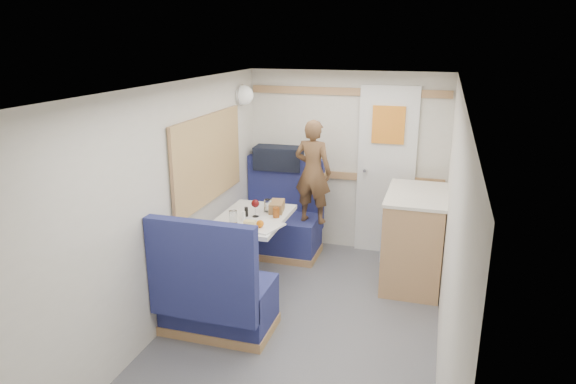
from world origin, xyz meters
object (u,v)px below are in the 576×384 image
(bench_near, at_px, (216,300))
(dome_light, at_px, (244,95))
(orange_fruit, at_px, (260,224))
(cheese_block, at_px, (250,223))
(wine_glass, at_px, (255,204))
(bread_loaf, at_px, (277,206))
(bench_far, at_px, (280,227))
(salt_grinder, at_px, (244,216))
(beer_glass, at_px, (276,212))
(tumbler_right, at_px, (268,205))
(galley_counter, at_px, (414,237))
(pepper_grinder, at_px, (246,212))
(dinette_table, at_px, (253,232))
(person, at_px, (313,172))
(tumbler_left, at_px, (233,217))
(duffel_bag, at_px, (279,158))

(bench_near, distance_m, dome_light, 2.28)
(orange_fruit, height_order, cheese_block, orange_fruit)
(wine_glass, height_order, bread_loaf, wine_glass)
(bench_far, xyz_separation_m, bench_near, (0.00, -1.73, 0.00))
(salt_grinder, bearing_deg, beer_glass, 30.69)
(salt_grinder, bearing_deg, tumbler_right, 65.47)
(galley_counter, distance_m, pepper_grinder, 1.65)
(dinette_table, distance_m, beer_glass, 0.31)
(person, height_order, tumbler_left, person)
(dinette_table, relative_size, tumbler_left, 7.90)
(dinette_table, distance_m, salt_grinder, 0.23)
(duffel_bag, bearing_deg, salt_grinder, -91.04)
(orange_fruit, bearing_deg, tumbler_right, 100.62)
(galley_counter, xyz_separation_m, beer_glass, (-1.24, -0.51, 0.30))
(bench_near, height_order, duffel_bag, duffel_bag)
(cheese_block, relative_size, pepper_grinder, 1.16)
(bench_near, height_order, person, person)
(bench_near, distance_m, person, 1.80)
(bench_near, xyz_separation_m, wine_glass, (0.03, 0.87, 0.54))
(orange_fruit, height_order, beer_glass, beer_glass)
(beer_glass, bearing_deg, dome_light, 127.28)
(wine_glass, xyz_separation_m, beer_glass, (0.19, 0.04, -0.07))
(cheese_block, xyz_separation_m, pepper_grinder, (-0.13, 0.24, 0.01))
(bench_far, height_order, galley_counter, bench_far)
(cheese_block, relative_size, beer_glass, 1.09)
(duffel_bag, height_order, wine_glass, duffel_bag)
(tumbler_right, bearing_deg, beer_glass, -47.33)
(beer_glass, bearing_deg, dinette_table, -169.39)
(galley_counter, distance_m, duffel_bag, 1.76)
(cheese_block, relative_size, tumbler_right, 0.88)
(beer_glass, bearing_deg, salt_grinder, -149.31)
(dinette_table, distance_m, bench_far, 0.90)
(tumbler_right, distance_m, beer_glass, 0.19)
(cheese_block, distance_m, tumbler_left, 0.18)
(bread_loaf, bearing_deg, galley_counter, 14.73)
(orange_fruit, xyz_separation_m, tumbler_left, (-0.29, 0.08, 0.01))
(tumbler_right, bearing_deg, duffel_bag, 101.51)
(beer_glass, xyz_separation_m, pepper_grinder, (-0.28, -0.05, -0.00))
(orange_fruit, xyz_separation_m, salt_grinder, (-0.23, 0.18, -0.01))
(dome_light, distance_m, wine_glass, 1.31)
(beer_glass, distance_m, bread_loaf, 0.18)
(dinette_table, bearing_deg, cheese_block, -73.80)
(dinette_table, height_order, galley_counter, galley_counter)
(dome_light, relative_size, person, 0.18)
(pepper_grinder, bearing_deg, dome_light, 111.33)
(dome_light, distance_m, bread_loaf, 1.30)
(salt_grinder, bearing_deg, tumbler_left, -123.04)
(bench_far, relative_size, pepper_grinder, 11.55)
(galley_counter, height_order, salt_grinder, galley_counter)
(duffel_bag, distance_m, orange_fruit, 1.46)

